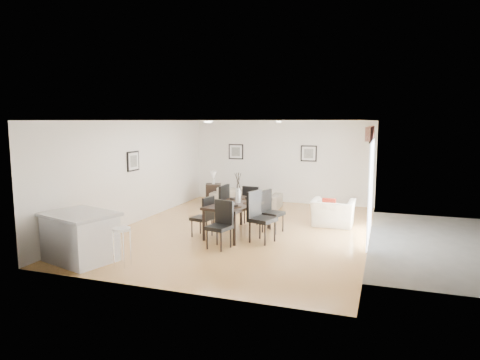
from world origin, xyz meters
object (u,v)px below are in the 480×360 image
(dining_chair_wfar, at_px, (220,204))
(dining_chair_head, at_px, (221,222))
(armchair, at_px, (333,213))
(coffee_table, at_px, (250,197))
(sofa, at_px, (246,197))
(bar_stool, at_px, (122,233))
(dining_table, at_px, (238,206))
(dining_chair_enear, at_px, (259,214))
(side_table, at_px, (213,194))
(dining_chair_foot, at_px, (252,203))
(dining_chair_wnear, at_px, (205,214))
(kitchen_island, at_px, (80,237))
(dining_chair_efar, at_px, (270,209))

(dining_chair_wfar, xyz_separation_m, dining_chair_head, (0.66, -1.59, -0.05))
(armchair, xyz_separation_m, coffee_table, (-2.95, 2.19, -0.13))
(sofa, relative_size, bar_stool, 2.99)
(dining_chair_wfar, height_order, bar_stool, dining_chair_wfar)
(bar_stool, bearing_deg, dining_chair_head, 52.31)
(armchair, bearing_deg, dining_table, 38.14)
(dining_chair_enear, xyz_separation_m, side_table, (-2.69, 3.82, -0.31))
(dining_table, bearing_deg, dining_chair_wfar, 155.37)
(dining_chair_enear, bearing_deg, dining_chair_foot, 39.88)
(dining_table, relative_size, coffee_table, 1.90)
(side_table, bearing_deg, dining_chair_wnear, -70.27)
(dining_chair_wfar, xyz_separation_m, kitchen_island, (-1.59, -3.29, -0.14))
(dining_table, distance_m, dining_chair_enear, 0.78)
(dining_chair_wnear, relative_size, dining_chair_enear, 0.84)
(dining_chair_wfar, relative_size, bar_stool, 1.51)
(dining_chair_wfar, bearing_deg, bar_stool, -5.58)
(dining_chair_wfar, distance_m, kitchen_island, 3.66)
(dining_chair_enear, height_order, dining_chair_head, dining_chair_enear)
(dining_chair_enear, bearing_deg, side_table, 52.52)
(bar_stool, bearing_deg, dining_chair_wnear, 74.91)
(bar_stool, bearing_deg, kitchen_island, 180.00)
(dining_chair_wnear, height_order, dining_chair_efar, dining_chair_efar)
(dining_chair_wnear, distance_m, dining_chair_enear, 1.30)
(dining_chair_wnear, distance_m, coffee_table, 4.26)
(sofa, distance_m, dining_chair_enear, 3.93)
(dining_chair_wfar, relative_size, kitchen_island, 0.69)
(bar_stool, bearing_deg, dining_chair_foot, 72.10)
(dining_table, distance_m, dining_chair_wnear, 0.83)
(dining_chair_wfar, bearing_deg, dining_chair_head, 28.17)
(dining_chair_efar, bearing_deg, kitchen_island, 154.55)
(armchair, height_order, dining_chair_wfar, dining_chair_wfar)
(dining_chair_wfar, distance_m, dining_chair_foot, 0.94)
(dining_table, bearing_deg, dining_chair_wnear, -133.51)
(side_table, xyz_separation_m, bar_stool, (0.75, -6.23, 0.30))
(dining_table, xyz_separation_m, side_table, (-2.04, 3.39, -0.37))
(dining_chair_foot, xyz_separation_m, side_table, (-2.04, 2.25, -0.24))
(dining_table, xyz_separation_m, dining_chair_enear, (0.64, -0.43, -0.05))
(dining_chair_wnear, relative_size, coffee_table, 0.92)
(dining_chair_enear, relative_size, dining_chair_efar, 1.11)
(armchair, distance_m, dining_chair_enear, 2.47)
(dining_chair_wfar, distance_m, dining_chair_efar, 1.29)
(dining_table, relative_size, dining_chair_enear, 1.73)
(coffee_table, bearing_deg, dining_chair_foot, -47.69)
(dining_chair_enear, distance_m, bar_stool, 3.09)
(dining_chair_efar, distance_m, side_table, 3.97)
(dining_chair_enear, xyz_separation_m, dining_chair_foot, (-0.65, 1.57, -0.07))
(dining_chair_foot, distance_m, coffee_table, 2.80)
(dining_chair_enear, height_order, dining_chair_efar, dining_chair_enear)
(dining_chair_efar, height_order, dining_chair_head, dining_chair_efar)
(sofa, xyz_separation_m, dining_chair_head, (0.87, -4.34, 0.25))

